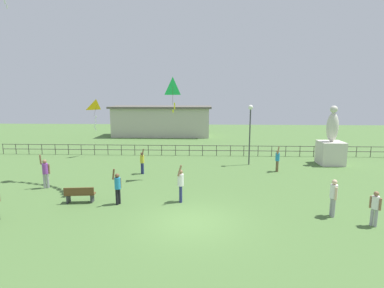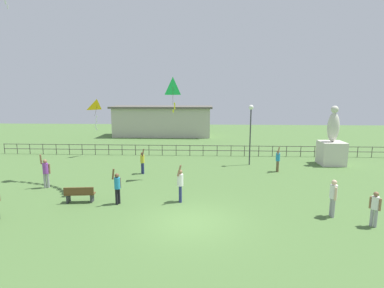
{
  "view_description": "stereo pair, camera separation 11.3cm",
  "coord_description": "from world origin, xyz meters",
  "px_view_note": "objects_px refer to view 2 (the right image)",
  "views": [
    {
      "loc": [
        0.52,
        -12.45,
        5.65
      ],
      "look_at": [
        -0.24,
        5.55,
        2.52
      ],
      "focal_mm": 28.24,
      "sensor_mm": 36.0,
      "label": 1
    },
    {
      "loc": [
        0.63,
        -12.44,
        5.65
      ],
      "look_at": [
        -0.24,
        5.55,
        2.52
      ],
      "focal_mm": 28.24,
      "sensor_mm": 36.0,
      "label": 2
    }
  ],
  "objects_px": {
    "person_2": "(333,196)",
    "person_6": "(278,159)",
    "lamppost": "(251,122)",
    "person_7": "(180,183)",
    "kite_1": "(97,107)",
    "park_bench": "(80,194)",
    "statue_monument": "(332,147)",
    "person_5": "(117,186)",
    "kite_0": "(173,88)",
    "person_4": "(46,171)",
    "person_0": "(375,207)",
    "person_3": "(142,161)"
  },
  "relations": [
    {
      "from": "person_2",
      "to": "person_6",
      "type": "relative_size",
      "value": 0.95
    },
    {
      "from": "lamppost",
      "to": "person_7",
      "type": "distance_m",
      "value": 9.85
    },
    {
      "from": "kite_1",
      "to": "park_bench",
      "type": "bearing_deg",
      "value": -75.29
    },
    {
      "from": "statue_monument",
      "to": "person_7",
      "type": "relative_size",
      "value": 2.27
    },
    {
      "from": "statue_monument",
      "to": "person_5",
      "type": "relative_size",
      "value": 2.43
    },
    {
      "from": "kite_0",
      "to": "park_bench",
      "type": "bearing_deg",
      "value": -134.38
    },
    {
      "from": "person_4",
      "to": "park_bench",
      "type": "bearing_deg",
      "value": -37.67
    },
    {
      "from": "lamppost",
      "to": "person_2",
      "type": "relative_size",
      "value": 2.67
    },
    {
      "from": "lamppost",
      "to": "person_0",
      "type": "height_order",
      "value": "lamppost"
    },
    {
      "from": "person_0",
      "to": "person_2",
      "type": "relative_size",
      "value": 0.88
    },
    {
      "from": "person_3",
      "to": "person_6",
      "type": "height_order",
      "value": "person_6"
    },
    {
      "from": "park_bench",
      "to": "person_4",
      "type": "xyz_separation_m",
      "value": [
        -2.98,
        2.3,
        0.56
      ]
    },
    {
      "from": "person_0",
      "to": "person_4",
      "type": "height_order",
      "value": "person_4"
    },
    {
      "from": "kite_0",
      "to": "lamppost",
      "type": "bearing_deg",
      "value": 37.45
    },
    {
      "from": "park_bench",
      "to": "person_2",
      "type": "bearing_deg",
      "value": -5.54
    },
    {
      "from": "person_6",
      "to": "lamppost",
      "type": "bearing_deg",
      "value": 130.27
    },
    {
      "from": "statue_monument",
      "to": "person_0",
      "type": "relative_size",
      "value": 2.98
    },
    {
      "from": "person_2",
      "to": "person_6",
      "type": "height_order",
      "value": "person_6"
    },
    {
      "from": "statue_monument",
      "to": "person_7",
      "type": "distance_m",
      "value": 14.16
    },
    {
      "from": "person_5",
      "to": "kite_0",
      "type": "distance_m",
      "value": 7.16
    },
    {
      "from": "person_3",
      "to": "kite_0",
      "type": "bearing_deg",
      "value": -27.35
    },
    {
      "from": "person_6",
      "to": "person_7",
      "type": "distance_m",
      "value": 9.0
    },
    {
      "from": "person_4",
      "to": "person_7",
      "type": "relative_size",
      "value": 1.0
    },
    {
      "from": "person_0",
      "to": "person_7",
      "type": "distance_m",
      "value": 8.79
    },
    {
      "from": "lamppost",
      "to": "kite_0",
      "type": "relative_size",
      "value": 2.12
    },
    {
      "from": "lamppost",
      "to": "person_7",
      "type": "xyz_separation_m",
      "value": [
        -4.71,
        -8.33,
        -2.35
      ]
    },
    {
      "from": "kite_0",
      "to": "kite_1",
      "type": "xyz_separation_m",
      "value": [
        -7.31,
        6.66,
        -1.52
      ]
    },
    {
      "from": "statue_monument",
      "to": "lamppost",
      "type": "bearing_deg",
      "value": -176.16
    },
    {
      "from": "park_bench",
      "to": "kite_1",
      "type": "distance_m",
      "value": 12.17
    },
    {
      "from": "person_3",
      "to": "person_4",
      "type": "height_order",
      "value": "person_4"
    },
    {
      "from": "lamppost",
      "to": "person_2",
      "type": "distance_m",
      "value": 10.43
    },
    {
      "from": "lamppost",
      "to": "person_0",
      "type": "xyz_separation_m",
      "value": [
        3.72,
        -10.84,
        -2.48
      ]
    },
    {
      "from": "park_bench",
      "to": "kite_1",
      "type": "relative_size",
      "value": 0.58
    },
    {
      "from": "person_0",
      "to": "kite_0",
      "type": "height_order",
      "value": "kite_0"
    },
    {
      "from": "person_3",
      "to": "kite_1",
      "type": "relative_size",
      "value": 0.68
    },
    {
      "from": "person_4",
      "to": "kite_1",
      "type": "bearing_deg",
      "value": 89.62
    },
    {
      "from": "person_2",
      "to": "park_bench",
      "type": "bearing_deg",
      "value": 174.46
    },
    {
      "from": "lamppost",
      "to": "person_7",
      "type": "height_order",
      "value": "lamppost"
    },
    {
      "from": "park_bench",
      "to": "kite_1",
      "type": "xyz_separation_m",
      "value": [
        -2.93,
        11.14,
        3.92
      ]
    },
    {
      "from": "park_bench",
      "to": "person_0",
      "type": "height_order",
      "value": "person_0"
    },
    {
      "from": "lamppost",
      "to": "person_3",
      "type": "height_order",
      "value": "lamppost"
    },
    {
      "from": "person_0",
      "to": "person_5",
      "type": "distance_m",
      "value": 11.75
    },
    {
      "from": "kite_0",
      "to": "person_4",
      "type": "bearing_deg",
      "value": -163.52
    },
    {
      "from": "lamppost",
      "to": "person_6",
      "type": "relative_size",
      "value": 2.53
    },
    {
      "from": "person_0",
      "to": "kite_0",
      "type": "distance_m",
      "value": 12.41
    },
    {
      "from": "person_7",
      "to": "kite_0",
      "type": "distance_m",
      "value": 6.44
    },
    {
      "from": "person_7",
      "to": "person_3",
      "type": "bearing_deg",
      "value": 120.17
    },
    {
      "from": "lamppost",
      "to": "statue_monument",
      "type": "bearing_deg",
      "value": 3.84
    },
    {
      "from": "person_0",
      "to": "person_7",
      "type": "height_order",
      "value": "person_7"
    },
    {
      "from": "lamppost",
      "to": "kite_0",
      "type": "height_order",
      "value": "kite_0"
    }
  ]
}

